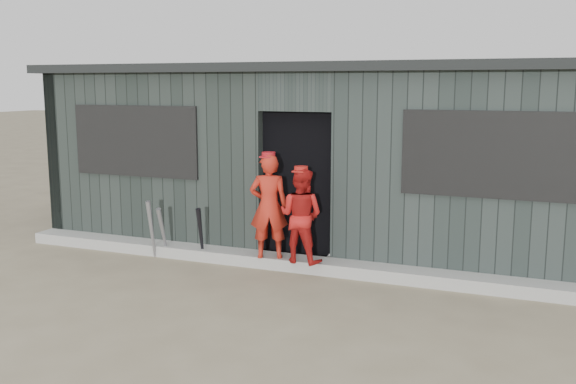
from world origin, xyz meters
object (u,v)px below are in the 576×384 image
at_px(player_red_right, 301,216).
at_px(dugout, 330,156).
at_px(bat_left, 163,232).
at_px(bat_right, 201,234).
at_px(bat_mid, 152,229).
at_px(player_red_left, 269,206).
at_px(player_grey_back, 332,219).

distance_m(player_red_right, dugout, 1.93).
xyz_separation_m(bat_left, bat_right, (0.56, 0.05, 0.02)).
bearing_deg(bat_mid, player_red_left, 4.75).
bearing_deg(bat_left, player_grey_back, 17.07).
height_order(bat_right, player_red_left, player_red_left).
xyz_separation_m(bat_right, dugout, (1.21, 1.81, 0.91)).
bearing_deg(bat_right, dugout, 56.25).
height_order(bat_mid, player_grey_back, player_grey_back).
distance_m(bat_left, bat_mid, 0.16).
distance_m(player_red_right, player_grey_back, 0.70).
bearing_deg(player_grey_back, bat_right, 8.46).
xyz_separation_m(player_grey_back, dugout, (-0.42, 1.18, 0.71)).
height_order(bat_left, player_red_right, player_red_right).
xyz_separation_m(player_red_right, dugout, (-0.23, 1.84, 0.55)).
distance_m(bat_mid, player_grey_back, 2.44).
height_order(bat_mid, bat_right, bat_mid).
xyz_separation_m(bat_left, player_grey_back, (2.19, 0.67, 0.22)).
height_order(bat_mid, dugout, dugout).
bearing_deg(dugout, player_red_left, -97.08).
height_order(player_grey_back, dugout, dugout).
bearing_deg(player_red_left, player_red_right, 153.54).
height_order(bat_left, player_grey_back, player_grey_back).
bearing_deg(bat_left, player_red_left, 2.10).
xyz_separation_m(player_red_right, player_grey_back, (0.20, 0.66, -0.16)).
distance_m(bat_left, player_red_left, 1.61).
bearing_deg(player_red_left, bat_right, -20.52).
xyz_separation_m(bat_left, player_red_right, (2.00, 0.02, 0.38)).
relative_size(bat_mid, bat_right, 1.05).
distance_m(bat_left, dugout, 2.73).
bearing_deg(player_red_right, player_red_left, 0.66).
xyz_separation_m(bat_right, player_grey_back, (1.63, 0.63, 0.21)).
xyz_separation_m(player_red_left, player_grey_back, (0.65, 0.62, -0.24)).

